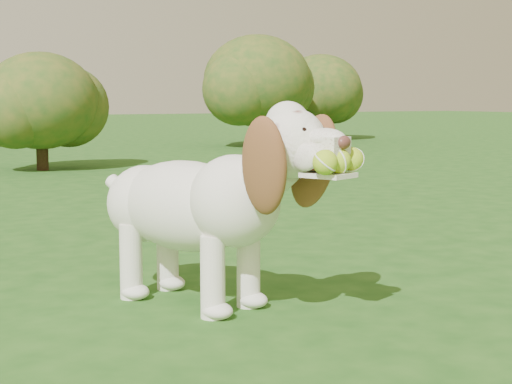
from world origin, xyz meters
TOP-DOWN VIEW (x-y plane):
  - ground at (0.00, 0.00)m, footprint 80.00×80.00m
  - dog at (0.43, 0.46)m, footprint 0.77×1.34m
  - shrub_c at (1.58, 7.32)m, footprint 1.43×1.43m
  - shrub_f at (6.40, 10.17)m, footprint 2.01×2.01m
  - shrub_h at (8.81, 11.55)m, footprint 1.79×1.79m

SIDE VIEW (x-z plane):
  - ground at x=0.00m, z-range 0.00..0.00m
  - dog at x=0.43m, z-range 0.03..0.92m
  - shrub_c at x=1.58m, z-range 0.13..1.61m
  - shrub_h at x=8.81m, z-range 0.16..2.02m
  - shrub_f at x=6.40m, z-range 0.18..2.26m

